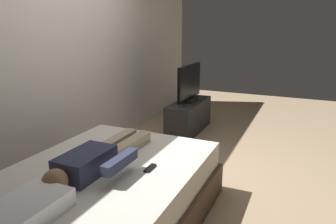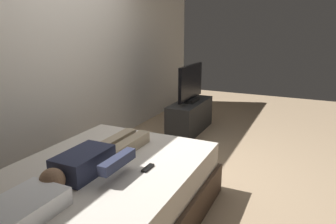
{
  "view_description": "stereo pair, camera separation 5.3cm",
  "coord_description": "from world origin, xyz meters",
  "views": [
    {
      "loc": [
        -2.93,
        -1.25,
        1.66
      ],
      "look_at": [
        0.29,
        0.2,
        0.69
      ],
      "focal_mm": 33.22,
      "sensor_mm": 36.0,
      "label": 1
    },
    {
      "loc": [
        -2.91,
        -1.3,
        1.66
      ],
      "look_at": [
        0.29,
        0.2,
        0.69
      ],
      "focal_mm": 33.22,
      "sensor_mm": 36.0,
      "label": 2
    }
  ],
  "objects": [
    {
      "name": "ground_plane",
      "position": [
        0.0,
        0.0,
        0.0
      ],
      "size": [
        10.0,
        10.0,
        0.0
      ],
      "primitive_type": "plane",
      "color": "tan"
    },
    {
      "name": "back_wall",
      "position": [
        0.4,
        1.42,
        1.4
      ],
      "size": [
        6.4,
        0.1,
        2.8
      ],
      "primitive_type": "cube",
      "color": "silver",
      "rests_on": "ground"
    },
    {
      "name": "bed",
      "position": [
        -1.06,
        0.2,
        0.26
      ],
      "size": [
        2.08,
        1.52,
        0.54
      ],
      "color": "brown",
      "rests_on": "ground"
    },
    {
      "name": "pillow",
      "position": [
        -1.78,
        0.2,
        0.6
      ],
      "size": [
        0.48,
        0.34,
        0.12
      ],
      "primitive_type": "cube",
      "color": "white",
      "rests_on": "bed"
    },
    {
      "name": "person",
      "position": [
        -1.03,
        0.24,
        0.62
      ],
      "size": [
        1.26,
        0.46,
        0.18
      ],
      "color": "#2D334C",
      "rests_on": "bed"
    },
    {
      "name": "remote",
      "position": [
        -0.88,
        -0.16,
        0.55
      ],
      "size": [
        0.15,
        0.04,
        0.02
      ],
      "primitive_type": "cube",
      "color": "black",
      "rests_on": "bed"
    },
    {
      "name": "tv_stand",
      "position": [
        1.63,
        0.44,
        0.25
      ],
      "size": [
        1.1,
        0.4,
        0.5
      ],
      "primitive_type": "cube",
      "color": "#2D2D2D",
      "rests_on": "ground"
    },
    {
      "name": "tv",
      "position": [
        1.63,
        0.44,
        0.78
      ],
      "size": [
        0.88,
        0.2,
        0.59
      ],
      "color": "black",
      "rests_on": "tv_stand"
    }
  ]
}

